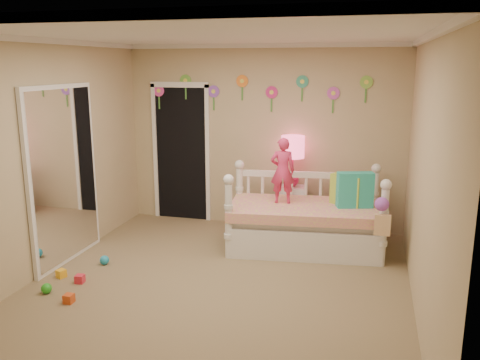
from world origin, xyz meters
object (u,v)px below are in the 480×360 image
(child, at_px, (283,171))
(daybed, at_px, (305,209))
(table_lamp, at_px, (293,153))
(nightstand, at_px, (291,209))

(child, bearing_deg, daybed, 167.16)
(daybed, xyz_separation_m, table_lamp, (-0.28, 0.65, 0.60))
(daybed, bearing_deg, child, 171.11)
(nightstand, height_order, table_lamp, table_lamp)
(nightstand, distance_m, table_lamp, 0.80)
(daybed, xyz_separation_m, child, (-0.30, 0.01, 0.48))
(nightstand, bearing_deg, child, -96.64)
(child, xyz_separation_m, table_lamp, (0.03, 0.64, 0.12))
(child, distance_m, table_lamp, 0.65)
(daybed, distance_m, child, 0.57)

